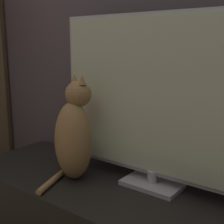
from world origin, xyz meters
TOP-DOWN VIEW (x-y plane):
  - tv at (0.18, 1.03)m, footprint 0.96×0.16m
  - cat at (-0.16, 0.89)m, footprint 0.22×0.33m

SIDE VIEW (x-z plane):
  - cat at x=-0.16m, z-range 0.42..0.92m
  - tv at x=0.18m, z-range 0.47..1.23m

